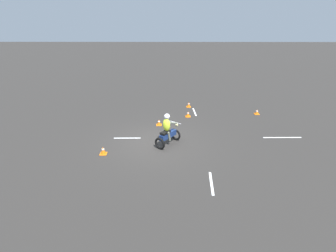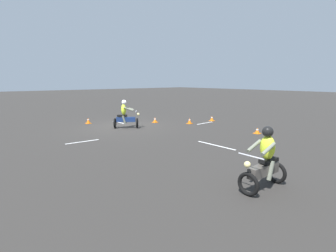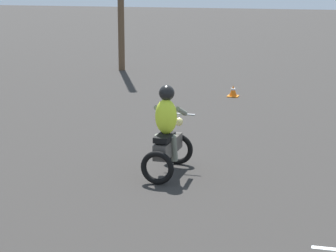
% 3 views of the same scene
% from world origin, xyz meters
% --- Properties ---
extents(ground_plane, '(120.00, 120.00, 0.00)m').
position_xyz_m(ground_plane, '(0.00, 0.00, 0.00)').
color(ground_plane, '#2D2B28').
extents(motorcycle_rider_foreground, '(1.48, 1.32, 1.66)m').
position_xyz_m(motorcycle_rider_foreground, '(0.24, 0.62, 0.73)').
color(motorcycle_rider_foreground, black).
rests_on(motorcycle_rider_foreground, ground).
extents(motorcycle_rider_background, '(1.52, 0.70, 1.66)m').
position_xyz_m(motorcycle_rider_background, '(1.97, 10.51, 0.73)').
color(motorcycle_rider_background, black).
rests_on(motorcycle_rider_background, ground).
extents(traffic_cone_near_left, '(0.32, 0.32, 0.34)m').
position_xyz_m(traffic_cone_near_left, '(-2.34, 0.09, 0.16)').
color(traffic_cone_near_left, orange).
rests_on(traffic_cone_near_left, ground).
extents(traffic_cone_near_right, '(0.32, 0.32, 0.35)m').
position_xyz_m(traffic_cone_near_right, '(-5.77, 2.08, 0.17)').
color(traffic_cone_near_right, orange).
rests_on(traffic_cone_near_right, ground).
extents(traffic_cone_mid_center, '(0.32, 0.32, 0.36)m').
position_xyz_m(traffic_cone_mid_center, '(-3.78, 1.90, 0.17)').
color(traffic_cone_mid_center, orange).
rests_on(traffic_cone_mid_center, ground).
extents(traffic_cone_mid_left, '(0.32, 0.32, 0.31)m').
position_xyz_m(traffic_cone_mid_left, '(-4.29, 6.48, 0.15)').
color(traffic_cone_mid_left, orange).
rests_on(traffic_cone_mid_left, ground).
extents(traffic_cone_far_right, '(0.32, 0.32, 0.37)m').
position_xyz_m(traffic_cone_far_right, '(1.25, -2.37, 0.18)').
color(traffic_cone_far_right, orange).
rests_on(traffic_cone_far_right, ground).
extents(lane_stripe_e, '(1.54, 0.20, 0.01)m').
position_xyz_m(lane_stripe_e, '(3.55, 2.35, 0.00)').
color(lane_stripe_e, silver).
rests_on(lane_stripe_e, ground).
extents(lane_stripe_n, '(0.13, 2.04, 0.01)m').
position_xyz_m(lane_stripe_n, '(-0.64, 6.73, 0.00)').
color(lane_stripe_n, silver).
rests_on(lane_stripe_n, ground).
extents(lane_stripe_w, '(1.56, 0.17, 0.01)m').
position_xyz_m(lane_stripe_w, '(-4.70, 2.41, 0.00)').
color(lane_stripe_w, silver).
rests_on(lane_stripe_w, ground).
extents(lane_stripe_s, '(0.12, 1.41, 0.01)m').
position_xyz_m(lane_stripe_s, '(-0.51, -1.53, 0.00)').
color(lane_stripe_s, silver).
rests_on(lane_stripe_s, ground).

